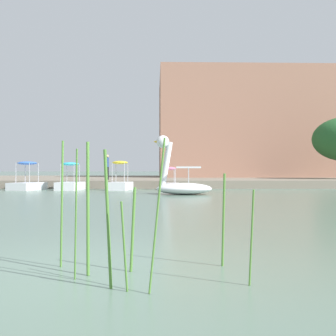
# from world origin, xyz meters

# --- Properties ---
(ground_plane) EXTENTS (696.00, 696.00, 0.00)m
(ground_plane) POSITION_xyz_m (0.00, 0.00, 0.00)
(ground_plane) COLOR #567060
(shore_bank_far) EXTENTS (125.37, 25.41, 0.50)m
(shore_bank_far) POSITION_xyz_m (0.00, 34.79, 0.25)
(shore_bank_far) COLOR slate
(shore_bank_far) RESTS_ON ground_plane
(swan_boat) EXTENTS (2.81, 1.60, 2.81)m
(swan_boat) POSITION_xyz_m (1.63, 15.64, 0.61)
(swan_boat) COLOR white
(swan_boat) RESTS_ON ground_plane
(pedal_boat_pink) EXTENTS (1.14, 1.92, 1.35)m
(pedal_boat_pink) POSITION_xyz_m (1.12, 20.71, 0.38)
(pedal_boat_pink) COLOR white
(pedal_boat_pink) RESTS_ON ground_plane
(pedal_boat_yellow) EXTENTS (1.41, 2.23, 1.70)m
(pedal_boat_yellow) POSITION_xyz_m (-1.78, 20.46, 0.44)
(pedal_boat_yellow) COLOR white
(pedal_boat_yellow) RESTS_ON ground_plane
(pedal_boat_cyan) EXTENTS (1.39, 2.34, 1.62)m
(pedal_boat_cyan) POSITION_xyz_m (-4.69, 20.49, 0.46)
(pedal_boat_cyan) COLOR white
(pedal_boat_cyan) RESTS_ON ground_plane
(pedal_boat_blue) EXTENTS (1.86, 2.61, 1.67)m
(pedal_boat_blue) POSITION_xyz_m (-7.23, 20.54, 0.44)
(pedal_boat_blue) COLOR white
(pedal_boat_blue) RESTS_ON ground_plane
(person_on_path) EXTENTS (0.24, 0.21, 1.71)m
(person_on_path) POSITION_xyz_m (-3.11, 24.70, 1.40)
(person_on_path) COLOR black
(person_on_path) RESTS_ON shore_bank_far
(apartment_block) EXTENTS (23.27, 14.04, 10.04)m
(apartment_block) POSITION_xyz_m (11.63, 39.89, 5.52)
(apartment_block) COLOR #996B56
(apartment_block) RESTS_ON shore_bank_far
(reed_clump_foreground) EXTENTS (2.87, 1.23, 1.52)m
(reed_clump_foreground) POSITION_xyz_m (0.22, -0.54, 0.63)
(reed_clump_foreground) COLOR #4C7F33
(reed_clump_foreground) RESTS_ON ground_plane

